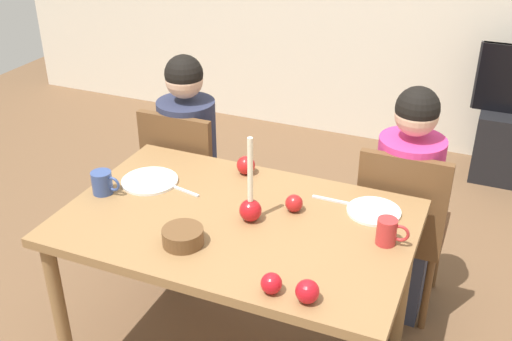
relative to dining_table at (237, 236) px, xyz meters
name	(u,v)px	position (x,y,z in m)	size (l,w,h in m)	color
dining_table	(237,236)	(0.00, 0.00, 0.00)	(1.40, 0.90, 0.75)	olive
chair_left	(187,177)	(-0.57, 0.61, -0.15)	(0.40, 0.40, 0.90)	brown
chair_right	(401,222)	(0.57, 0.61, -0.15)	(0.40, 0.40, 0.90)	brown
person_left_child	(189,164)	(-0.57, 0.64, -0.10)	(0.30, 0.30, 1.17)	#33384C
person_right_child	(404,208)	(0.57, 0.64, -0.10)	(0.30, 0.30, 1.17)	#33384C
candle_centerpiece	(250,204)	(0.06, 0.01, 0.16)	(0.09, 0.09, 0.36)	red
plate_left	(150,181)	(-0.48, 0.12, 0.09)	(0.25, 0.25, 0.01)	white
plate_right	(374,211)	(0.50, 0.26, 0.09)	(0.22, 0.22, 0.01)	white
mug_left	(103,183)	(-0.61, -0.04, 0.13)	(0.13, 0.09, 0.10)	#33477F
mug_right	(388,232)	(0.59, 0.06, 0.14)	(0.12, 0.08, 0.10)	#B72D2D
fork_left	(182,190)	(-0.31, 0.11, 0.09)	(0.18, 0.01, 0.01)	silver
fork_right	(333,200)	(0.32, 0.28, 0.09)	(0.18, 0.01, 0.01)	silver
bowl_walnuts	(183,236)	(-0.11, -0.24, 0.12)	(0.16, 0.16, 0.06)	brown
apple_near_candle	(271,283)	(0.30, -0.37, 0.12)	(0.07, 0.07, 0.07)	red
apple_by_left_plate	(307,291)	(0.42, -0.37, 0.12)	(0.08, 0.08, 0.08)	red
apple_by_right_mug	(294,203)	(0.19, 0.14, 0.12)	(0.07, 0.07, 0.07)	#B11A1B
apple_far_edge	(246,165)	(-0.12, 0.36, 0.13)	(0.08, 0.08, 0.08)	red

